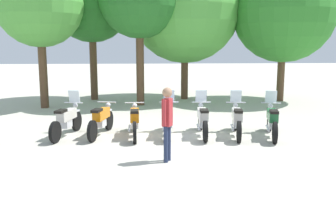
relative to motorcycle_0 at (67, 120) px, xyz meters
name	(u,v)px	position (x,y,z in m)	size (l,w,h in m)	color
ground_plane	(169,136)	(3.16, -0.18, -0.52)	(80.00, 80.00, 0.00)	#BCB7A8
motorcycle_0	(67,120)	(0.00, 0.00, 0.00)	(0.77, 2.16, 1.37)	black
motorcycle_1	(101,120)	(1.05, 0.05, -0.01)	(0.76, 2.16, 0.99)	black
motorcycle_2	(135,120)	(2.10, -0.14, -0.01)	(0.62, 2.19, 0.99)	black
motorcycle_3	(169,119)	(3.16, -0.06, 0.00)	(0.62, 2.19, 1.37)	black
motorcycle_4	(203,119)	(4.22, -0.15, 0.00)	(0.62, 2.19, 1.37)	black
motorcycle_5	(237,119)	(5.28, -0.24, 0.00)	(0.69, 2.18, 1.37)	black
motorcycle_6	(272,120)	(6.34, -0.41, 0.00)	(0.77, 2.16, 1.37)	black
person_0	(167,118)	(2.98, -2.66, 0.57)	(0.32, 0.39, 1.83)	#232D4C
tree_0	(39,4)	(-2.09, 5.24, 4.00)	(3.76, 3.76, 6.43)	brown
tree_1	(91,2)	(-0.20, 7.54, 4.30)	(3.94, 3.94, 6.81)	brown
tree_3	(185,7)	(4.41, 7.54, 4.09)	(5.55, 5.55, 7.39)	brown
tree_4	(284,11)	(9.11, 6.63, 3.85)	(4.95, 4.95, 6.85)	brown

